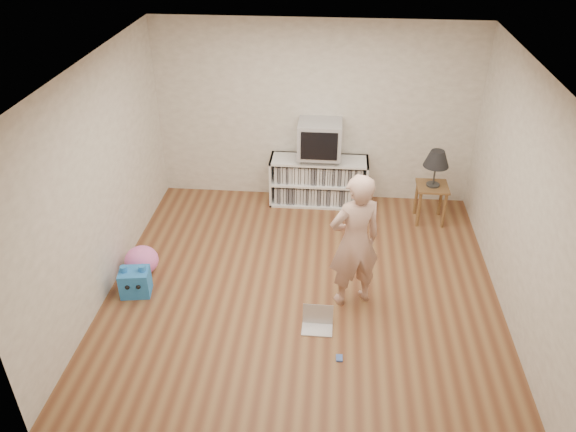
# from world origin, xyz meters

# --- Properties ---
(ground) EXTENTS (4.50, 4.50, 0.00)m
(ground) POSITION_xyz_m (0.00, 0.00, 0.00)
(ground) COLOR brown
(ground) RESTS_ON ground
(walls) EXTENTS (4.52, 4.52, 2.60)m
(walls) POSITION_xyz_m (0.00, 0.00, 1.30)
(walls) COLOR #BCB3A5
(walls) RESTS_ON ground
(ceiling) EXTENTS (4.50, 4.50, 0.01)m
(ceiling) POSITION_xyz_m (0.00, 0.00, 2.60)
(ceiling) COLOR white
(ceiling) RESTS_ON walls
(media_unit) EXTENTS (1.40, 0.45, 0.70)m
(media_unit) POSITION_xyz_m (0.09, 2.04, 0.35)
(media_unit) COLOR white
(media_unit) RESTS_ON ground
(dvd_deck) EXTENTS (0.45, 0.35, 0.07)m
(dvd_deck) POSITION_xyz_m (0.09, 2.02, 0.73)
(dvd_deck) COLOR gray
(dvd_deck) RESTS_ON media_unit
(crt_tv) EXTENTS (0.60, 0.53, 0.50)m
(crt_tv) POSITION_xyz_m (0.09, 2.02, 1.02)
(crt_tv) COLOR #A3A3A8
(crt_tv) RESTS_ON dvd_deck
(side_table) EXTENTS (0.42, 0.42, 0.55)m
(side_table) POSITION_xyz_m (1.65, 1.65, 0.42)
(side_table) COLOR brown
(side_table) RESTS_ON ground
(table_lamp) EXTENTS (0.34, 0.34, 0.52)m
(table_lamp) POSITION_xyz_m (1.65, 1.65, 0.94)
(table_lamp) COLOR #333333
(table_lamp) RESTS_ON side_table
(person) EXTENTS (0.69, 0.58, 1.61)m
(person) POSITION_xyz_m (0.56, -0.19, 0.80)
(person) COLOR tan
(person) RESTS_ON ground
(laptop) EXTENTS (0.33, 0.26, 0.23)m
(laptop) POSITION_xyz_m (0.20, -0.67, 0.06)
(laptop) COLOR silver
(laptop) RESTS_ON ground
(playing_cards) EXTENTS (0.07, 0.09, 0.02)m
(playing_cards) POSITION_xyz_m (0.44, -1.13, 0.01)
(playing_cards) COLOR #4869C1
(playing_cards) RESTS_ON ground
(plush_blue) EXTENTS (0.37, 0.33, 0.39)m
(plush_blue) POSITION_xyz_m (-1.92, -0.30, 0.16)
(plush_blue) COLOR blue
(plush_blue) RESTS_ON ground
(plush_pink) EXTENTS (0.48, 0.48, 0.34)m
(plush_pink) POSITION_xyz_m (-1.97, 0.11, 0.17)
(plush_pink) COLOR #ED6DC5
(plush_pink) RESTS_ON ground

